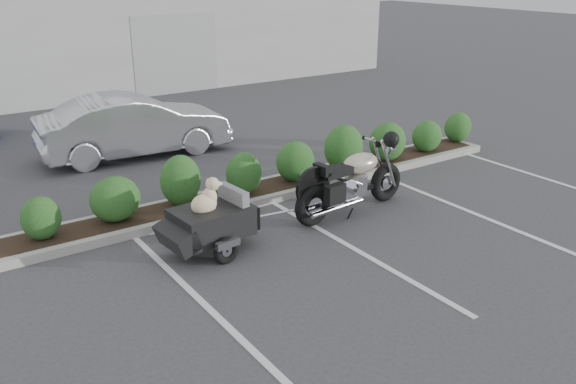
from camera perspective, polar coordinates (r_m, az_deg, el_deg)
ground at (r=9.46m, az=-1.77°, el=-5.82°), size 90.00×90.00×0.00m
planter_kerb at (r=11.62m, az=-3.47°, el=-0.18°), size 12.00×1.00×0.15m
building at (r=24.66m, az=-24.32°, el=13.91°), size 26.00×10.00×4.00m
motorcycle at (r=10.80m, az=6.01°, el=0.95°), size 2.56×0.90×1.47m
pet_trailer at (r=9.40m, az=-7.28°, el=-2.71°), size 2.05×1.15×1.22m
sedan at (r=14.43m, az=-14.19°, el=6.06°), size 4.39×1.85×1.41m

